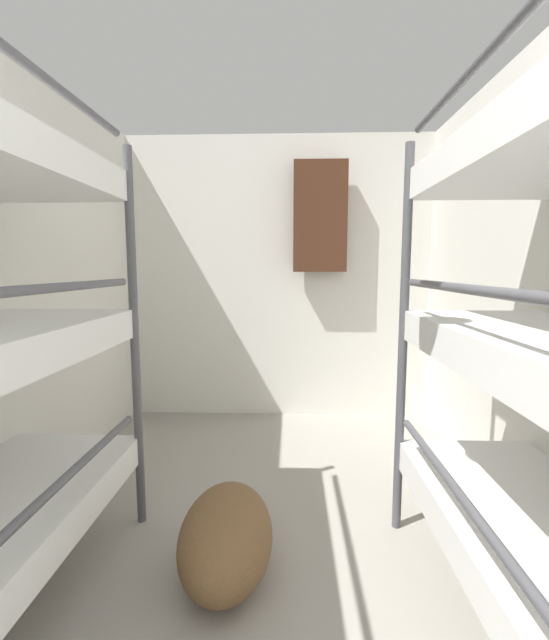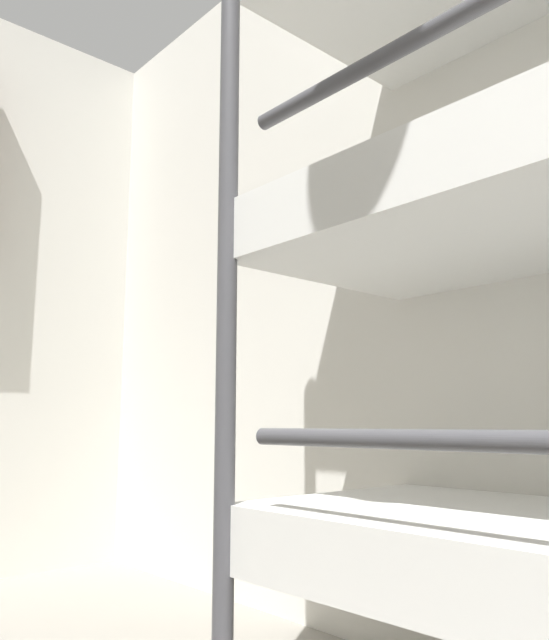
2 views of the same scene
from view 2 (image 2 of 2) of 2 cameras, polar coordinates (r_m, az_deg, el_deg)
wall_right at (r=1.74m, az=22.31°, el=11.30°), size 0.06×4.20×2.43m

